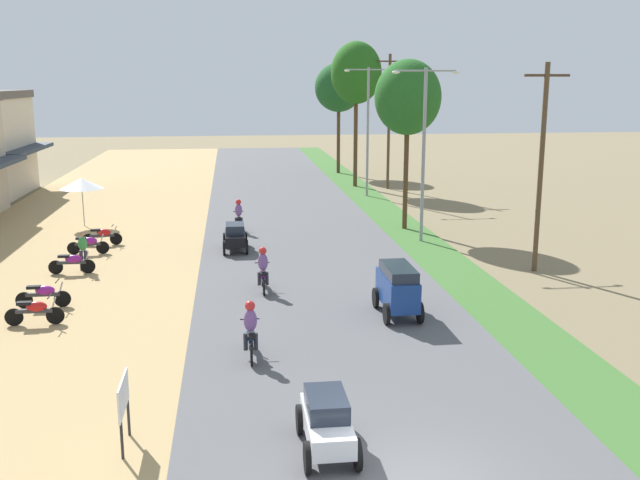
% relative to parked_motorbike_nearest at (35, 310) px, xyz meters
% --- Properties ---
extents(parked_motorbike_nearest, '(1.80, 0.54, 0.94)m').
position_rel_parked_motorbike_nearest_xyz_m(parked_motorbike_nearest, '(0.00, 0.00, 0.00)').
color(parked_motorbike_nearest, black).
rests_on(parked_motorbike_nearest, dirt_shoulder).
extents(parked_motorbike_second, '(1.80, 0.54, 0.94)m').
position_rel_parked_motorbike_nearest_xyz_m(parked_motorbike_second, '(-0.17, 1.80, 0.00)').
color(parked_motorbike_second, black).
rests_on(parked_motorbike_second, dirt_shoulder).
extents(parked_motorbike_third, '(1.80, 0.54, 0.94)m').
position_rel_parked_motorbike_nearest_xyz_m(parked_motorbike_third, '(-0.14, 6.16, 0.00)').
color(parked_motorbike_third, black).
rests_on(parked_motorbike_third, dirt_shoulder).
extents(parked_motorbike_fourth, '(1.80, 0.54, 0.94)m').
position_rel_parked_motorbike_nearest_xyz_m(parked_motorbike_fourth, '(-0.12, 9.45, 0.00)').
color(parked_motorbike_fourth, black).
rests_on(parked_motorbike_fourth, dirt_shoulder).
extents(parked_motorbike_fifth, '(1.80, 0.54, 0.94)m').
position_rel_parked_motorbike_nearest_xyz_m(parked_motorbike_fifth, '(0.20, 11.20, 0.00)').
color(parked_motorbike_fifth, black).
rests_on(parked_motorbike_fifth, dirt_shoulder).
extents(street_signboard, '(0.06, 1.30, 1.50)m').
position_rel_parked_motorbike_nearest_xyz_m(street_signboard, '(3.85, -8.17, 0.55)').
color(street_signboard, '#262628').
rests_on(street_signboard, dirt_shoulder).
extents(vendor_umbrella, '(2.20, 2.20, 2.52)m').
position_rel_parked_motorbike_nearest_xyz_m(vendor_umbrella, '(-1.55, 15.95, 1.75)').
color(vendor_umbrella, '#99999E').
rests_on(vendor_umbrella, dirt_shoulder).
extents(pedestrian_on_shoulder, '(0.37, 0.25, 1.62)m').
position_rel_parked_motorbike_nearest_xyz_m(pedestrian_on_shoulder, '(0.21, 6.64, 0.41)').
color(pedestrian_on_shoulder, '#33333D').
rests_on(pedestrian_on_shoulder, dirt_shoulder).
extents(median_tree_nearest, '(3.33, 3.33, 8.53)m').
position_rel_parked_motorbike_nearest_xyz_m(median_tree_nearest, '(15.02, 13.25, 6.14)').
color(median_tree_nearest, '#4C351E').
rests_on(median_tree_nearest, median_strip).
extents(median_tree_second, '(3.57, 3.57, 10.18)m').
position_rel_parked_motorbike_nearest_xyz_m(median_tree_second, '(15.09, 28.55, 7.47)').
color(median_tree_second, '#4C351E').
rests_on(median_tree_second, median_strip).
extents(median_tree_third, '(3.88, 3.88, 8.89)m').
position_rel_parked_motorbike_nearest_xyz_m(median_tree_third, '(15.02, 36.28, 6.41)').
color(median_tree_third, '#4C351E').
rests_on(median_tree_third, median_strip).
extents(streetlamp_near, '(3.16, 0.20, 8.06)m').
position_rel_parked_motorbike_nearest_xyz_m(streetlamp_near, '(15.10, 10.27, 4.14)').
color(streetlamp_near, gray).
rests_on(streetlamp_near, median_strip).
extents(streetlamp_mid, '(3.16, 0.20, 8.31)m').
position_rel_parked_motorbike_nearest_xyz_m(streetlamp_mid, '(15.10, 24.05, 4.26)').
color(streetlamp_mid, gray).
rests_on(streetlamp_mid, median_strip).
extents(utility_pole_near, '(1.80, 0.20, 8.23)m').
position_rel_parked_motorbike_nearest_xyz_m(utility_pole_near, '(18.28, 4.54, 3.75)').
color(utility_pole_near, brown).
rests_on(utility_pole_near, ground).
extents(utility_pole_far, '(1.80, 0.20, 9.33)m').
position_rel_parked_motorbike_nearest_xyz_m(utility_pole_far, '(17.24, 27.43, 4.30)').
color(utility_pole_far, brown).
rests_on(utility_pole_far, ground).
extents(car_sedan_white, '(1.10, 2.26, 1.19)m').
position_rel_parked_motorbike_nearest_xyz_m(car_sedan_white, '(7.99, -8.85, 0.19)').
color(car_sedan_white, silver).
rests_on(car_sedan_white, road_strip).
extents(car_van_blue, '(1.19, 2.41, 1.67)m').
position_rel_parked_motorbike_nearest_xyz_m(car_van_blue, '(11.41, -0.52, 0.47)').
color(car_van_blue, navy).
rests_on(car_van_blue, road_strip).
extents(car_sedan_black, '(1.10, 2.26, 1.19)m').
position_rel_parked_motorbike_nearest_xyz_m(car_sedan_black, '(6.29, 9.33, 0.19)').
color(car_sedan_black, black).
rests_on(car_sedan_black, road_strip).
extents(motorbike_foreground_rider, '(0.54, 1.80, 1.66)m').
position_rel_parked_motorbike_nearest_xyz_m(motorbike_foreground_rider, '(6.59, -3.60, 0.30)').
color(motorbike_foreground_rider, black).
rests_on(motorbike_foreground_rider, road_strip).
extents(motorbike_ahead_second, '(0.54, 1.80, 1.66)m').
position_rel_parked_motorbike_nearest_xyz_m(motorbike_ahead_second, '(7.23, 2.75, 0.30)').
color(motorbike_ahead_second, black).
rests_on(motorbike_ahead_second, road_strip).
extents(motorbike_ahead_third, '(0.54, 1.80, 1.66)m').
position_rel_parked_motorbike_nearest_xyz_m(motorbike_ahead_third, '(6.51, 13.43, 0.30)').
color(motorbike_ahead_third, black).
rests_on(motorbike_ahead_third, road_strip).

